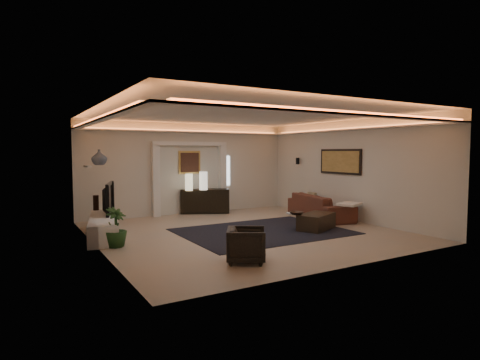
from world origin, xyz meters
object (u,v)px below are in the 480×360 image
sofa (320,206)px  armchair (246,245)px  coffee_table (316,222)px  console (205,201)px

sofa → armchair: 5.29m
coffee_table → armchair: bearing=-176.1°
coffee_table → armchair: armchair is taller
console → coffee_table: (1.28, -3.92, -0.20)m
console → sofa: 3.67m
console → coffee_table: bearing=-47.3°
armchair → console: bearing=13.3°
console → armchair: size_ratio=2.24×
sofa → armchair: bearing=135.2°
coffee_table → console: bearing=83.7°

